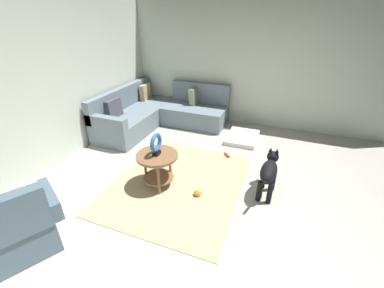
# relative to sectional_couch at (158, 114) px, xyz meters

# --- Properties ---
(ground_plane) EXTENTS (6.00, 6.00, 0.10)m
(ground_plane) POSITION_rel_sectional_couch_xyz_m (-1.99, -2.01, -0.34)
(ground_plane) COLOR #B7B2A8
(wall_back) EXTENTS (6.00, 0.12, 2.70)m
(wall_back) POSITION_rel_sectional_couch_xyz_m (-1.99, 0.93, 1.06)
(wall_back) COLOR silver
(wall_back) RESTS_ON ground_plane
(wall_right) EXTENTS (0.12, 6.00, 2.70)m
(wall_right) POSITION_rel_sectional_couch_xyz_m (0.95, -2.01, 1.06)
(wall_right) COLOR silver
(wall_right) RESTS_ON ground_plane
(area_rug) EXTENTS (2.30, 1.90, 0.01)m
(area_rug) POSITION_rel_sectional_couch_xyz_m (-1.84, -1.31, -0.29)
(area_rug) COLOR tan
(area_rug) RESTS_ON ground_plane
(sectional_couch) EXTENTS (2.20, 2.25, 0.88)m
(sectional_couch) POSITION_rel_sectional_couch_xyz_m (0.00, 0.00, 0.00)
(sectional_couch) COLOR slate
(sectional_couch) RESTS_ON ground_plane
(armchair) EXTENTS (0.99, 0.91, 0.88)m
(armchair) POSITION_rel_sectional_couch_xyz_m (-3.57, -0.26, 0.03)
(armchair) COLOR #4C6070
(armchair) RESTS_ON ground_plane
(side_table) EXTENTS (0.60, 0.60, 0.54)m
(side_table) POSITION_rel_sectional_couch_xyz_m (-2.00, -1.06, 0.12)
(side_table) COLOR brown
(side_table) RESTS_ON ground_plane
(torus_sculpture) EXTENTS (0.28, 0.08, 0.33)m
(torus_sculpture) POSITION_rel_sectional_couch_xyz_m (-2.00, -1.06, 0.42)
(torus_sculpture) COLOR black
(torus_sculpture) RESTS_ON side_table
(dog_bed_mat) EXTENTS (0.80, 0.60, 0.09)m
(dog_bed_mat) POSITION_rel_sectional_couch_xyz_m (-0.01, -1.93, -0.25)
(dog_bed_mat) COLOR beige
(dog_bed_mat) RESTS_ON ground_plane
(dog) EXTENTS (0.85, 0.25, 0.63)m
(dog) POSITION_rel_sectional_couch_xyz_m (-1.61, -2.59, 0.09)
(dog) COLOR black
(dog) RESTS_ON ground_plane
(dog_toy_ball) EXTENTS (0.11, 0.11, 0.11)m
(dog_toy_ball) POSITION_rel_sectional_couch_xyz_m (-2.03, -1.69, -0.24)
(dog_toy_ball) COLOR orange
(dog_toy_ball) RESTS_ON ground_plane
(dog_toy_rope) EXTENTS (0.14, 0.14, 0.05)m
(dog_toy_rope) POSITION_rel_sectional_couch_xyz_m (-0.80, -1.81, -0.27)
(dog_toy_rope) COLOR red
(dog_toy_rope) RESTS_ON ground_plane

